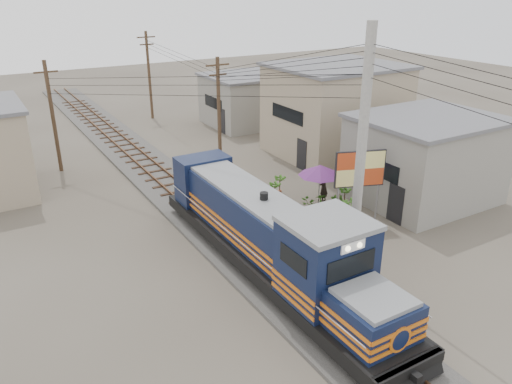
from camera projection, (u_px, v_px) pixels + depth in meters
ground at (278, 280)px, 20.38m from camera, size 120.00×120.00×0.00m
ballast at (182, 196)px, 28.27m from camera, size 3.60×70.00×0.16m
track at (182, 193)px, 28.20m from camera, size 1.15×70.00×0.12m
locomotive at (271, 238)px, 20.17m from camera, size 2.82×15.35×3.80m
utility_pole_main at (361, 153)px, 19.70m from camera, size 0.40×0.40×10.00m
wooden_pole_mid at (219, 110)px, 32.17m from camera, size 1.60×0.24×7.00m
wooden_pole_far at (149, 74)px, 43.30m from camera, size 1.60×0.24×7.50m
wooden_pole_left at (53, 115)px, 30.86m from camera, size 1.60×0.24×7.00m
power_lines at (182, 65)px, 24.11m from camera, size 9.65×19.00×3.30m
shophouse_front at (425, 158)px, 27.26m from camera, size 7.35×6.30×4.70m
shophouse_mid at (335, 110)px, 34.57m from camera, size 8.40×7.35×6.20m
shophouse_back at (245, 100)px, 42.18m from camera, size 6.30×6.30×4.20m
billboard at (360, 171)px, 24.00m from camera, size 2.40×0.97×3.88m
market_umbrella at (320, 170)px, 25.91m from camera, size 2.65×2.65×2.53m
vendor at (324, 187)px, 27.26m from camera, size 0.80×0.71×1.83m
plant_nursery at (329, 209)px, 25.72m from camera, size 3.09×2.18×1.09m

